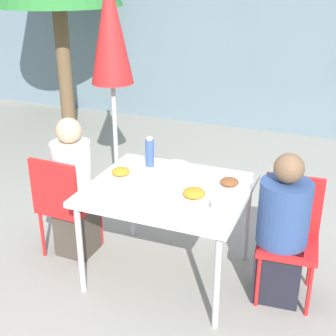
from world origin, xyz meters
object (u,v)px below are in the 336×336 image
bottle (150,152)px  drinking_cup (217,206)px  chair_left (63,200)px  chair_right (290,229)px  person_right (282,233)px  person_left (74,192)px  salad_bowl (176,168)px  closed_umbrella (111,37)px

bottle → drinking_cup: size_ratio=2.61×
chair_left → chair_right: same height
person_right → bottle: 1.16m
person_left → drinking_cup: 1.28m
chair_right → drinking_cup: (-0.43, -0.37, 0.28)m
chair_left → person_left: (0.05, 0.08, 0.04)m
drinking_cup → chair_left: bearing=173.0°
chair_left → person_right: person_right is taller
chair_right → bottle: size_ratio=3.64×
person_right → drinking_cup: person_right is taller
person_left → salad_bowl: bearing=20.6°
person_right → closed_umbrella: closed_umbrella is taller
salad_bowl → chair_left: bearing=-157.2°
closed_umbrella → drinking_cup: size_ratio=23.98×
salad_bowl → person_left: bearing=-160.9°
person_right → salad_bowl: bearing=-19.0°
chair_left → closed_umbrella: closed_umbrella is taller
chair_left → chair_right: (1.72, 0.21, 0.00)m
person_left → person_right: size_ratio=1.06×
closed_umbrella → salad_bowl: size_ratio=11.35×
drinking_cup → salad_bowl: bearing=133.4°
chair_right → bottle: bottle is taller
person_right → drinking_cup: bearing=31.8°
drinking_cup → salad_bowl: 0.69m
closed_umbrella → drinking_cup: closed_umbrella is taller
chair_right → bottle: 1.19m
closed_umbrella → salad_bowl: closed_umbrella is taller
chair_right → closed_umbrella: bearing=-31.2°
person_left → chair_right: 1.67m
person_left → salad_bowl: 0.84m
closed_umbrella → salad_bowl: bearing=-39.5°
closed_umbrella → bottle: 1.27m
chair_left → salad_bowl: (0.81, 0.34, 0.27)m
person_right → chair_right: bearing=-121.9°
chair_left → person_right: (1.67, 0.13, 0.00)m
person_left → chair_right: (1.66, 0.14, -0.04)m
person_right → salad_bowl: size_ratio=5.69×
chair_left → closed_umbrella: (-0.12, 1.11, 1.09)m
person_left → closed_umbrella: (-0.17, 1.03, 1.05)m
closed_umbrella → person_left: bearing=-80.5°
bottle → chair_left: bearing=-148.2°
chair_left → chair_right: size_ratio=1.00×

